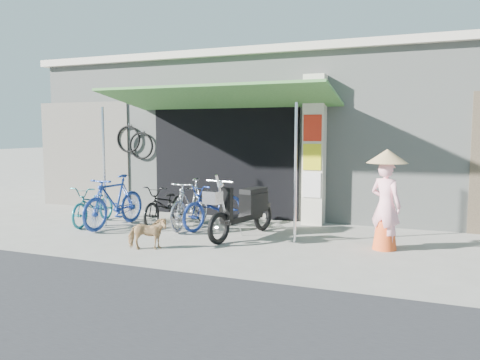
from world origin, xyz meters
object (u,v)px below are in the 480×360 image
at_px(bike_navy, 214,205).
at_px(bike_black, 166,205).
at_px(bike_teal, 94,205).
at_px(bike_blue, 114,201).
at_px(moped, 244,210).
at_px(nun, 386,199).
at_px(bike_silver, 190,204).
at_px(street_dog, 147,234).

bearing_deg(bike_navy, bike_black, -157.64).
bearing_deg(bike_teal, bike_blue, -17.05).
distance_m(moped, nun, 2.44).
xyz_separation_m(bike_teal, moped, (3.25, 0.03, 0.10)).
bearing_deg(bike_black, bike_silver, -9.75).
bearing_deg(bike_navy, nun, 8.23).
height_order(bike_navy, moped, moped).
bearing_deg(bike_silver, nun, -5.79).
bearing_deg(street_dog, bike_teal, 30.44).
bearing_deg(bike_black, nun, -6.62).
bearing_deg(nun, bike_black, 22.58).
relative_size(bike_teal, street_dog, 2.42).
relative_size(street_dog, moped, 0.33).
distance_m(bike_blue, bike_navy, 1.98).
xyz_separation_m(bike_teal, bike_navy, (2.44, 0.56, 0.05)).
distance_m(bike_silver, street_dog, 1.79).
xyz_separation_m(bike_teal, bike_black, (1.39, 0.47, 0.01)).
relative_size(bike_blue, bike_silver, 1.06).
bearing_deg(bike_blue, nun, 6.39).
relative_size(bike_black, bike_navy, 0.92).
bearing_deg(bike_navy, bike_teal, -149.26).
bearing_deg(bike_silver, bike_blue, -162.17).
relative_size(bike_blue, bike_black, 1.09).
height_order(bike_navy, street_dog, bike_navy).
xyz_separation_m(bike_blue, nun, (5.11, 0.10, 0.29)).
bearing_deg(moped, bike_teal, -164.94).
bearing_deg(bike_teal, street_dog, -40.81).
xyz_separation_m(bike_teal, bike_blue, (0.56, -0.09, 0.12)).
height_order(bike_silver, bike_navy, bike_silver).
height_order(street_dog, nun, nun).
xyz_separation_m(bike_navy, nun, (3.24, -0.55, 0.36)).
bearing_deg(bike_teal, bike_black, 11.04).
height_order(bike_teal, bike_black, bike_black).
relative_size(bike_blue, street_dog, 2.74).
height_order(bike_black, street_dog, bike_black).
bearing_deg(bike_silver, street_dog, -85.32).
bearing_deg(street_dog, bike_navy, -34.83).
xyz_separation_m(bike_blue, bike_navy, (1.87, 0.65, -0.07)).
xyz_separation_m(bike_silver, street_dog, (0.15, -1.77, -0.22)).
bearing_deg(street_dog, bike_black, -4.44).
relative_size(bike_black, moped, 0.83).
bearing_deg(street_dog, nun, -94.78).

